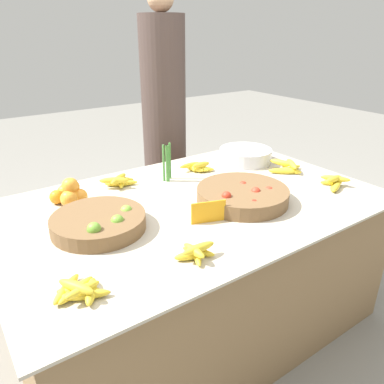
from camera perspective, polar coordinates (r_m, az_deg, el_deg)
The scene contains 15 objects.
ground_plane at distance 2.18m, azimuth 0.00°, elevation -18.71°, with size 12.00×12.00×0.00m, color gray.
market_table at distance 1.96m, azimuth 0.00°, elevation -10.96°, with size 1.80×1.14×0.71m.
lime_bowl at distance 1.57m, azimuth -13.92°, elevation -4.52°, with size 0.38×0.38×0.09m.
tomato_basket at distance 1.78m, azimuth 7.74°, elevation -0.44°, with size 0.43×0.43×0.09m.
orange_pile at distance 1.83m, azimuth -18.07°, elevation -0.29°, with size 0.16×0.18×0.13m.
metal_bowl at distance 2.33m, azimuth 8.13°, elevation 5.56°, with size 0.32×0.32×0.08m.
price_sign at distance 1.58m, azimuth 2.53°, elevation -3.07°, with size 0.15×0.05×0.10m.
veg_bundle at distance 2.00m, azimuth -3.82°, elevation 4.43°, with size 0.06×0.05×0.20m.
banana_bunch_middle_left at distance 1.23m, azimuth -16.80°, elevation -14.16°, with size 0.18×0.19×0.06m.
banana_bunch_middle_right at distance 2.07m, azimuth 20.88°, elevation 1.40°, with size 0.16×0.15×0.06m.
banana_bunch_front_right at distance 1.99m, azimuth -11.09°, elevation 1.63°, with size 0.20×0.16×0.06m.
banana_bunch_front_center at distance 1.35m, azimuth 0.54°, elevation -9.13°, with size 0.15×0.14×0.06m.
banana_bunch_back_center at distance 2.22m, azimuth 14.33°, elevation 3.69°, with size 0.22×0.20×0.06m.
banana_bunch_front_left at distance 2.16m, azimuth 0.71°, elevation 3.80°, with size 0.18×0.18×0.06m.
vendor_person at distance 2.69m, azimuth -4.22°, elevation 9.32°, with size 0.30×0.30×1.73m.
Camera 1 is at (-0.92, -1.32, 1.47)m, focal length 35.00 mm.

